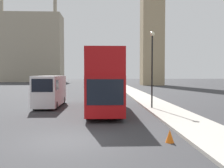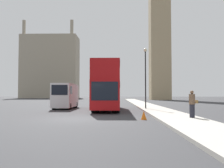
% 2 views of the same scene
% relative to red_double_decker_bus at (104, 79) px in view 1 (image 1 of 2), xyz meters
% --- Properties ---
extents(ground_plane, '(300.00, 300.00, 0.00)m').
position_rel_red_double_decker_bus_xyz_m(ground_plane, '(-1.60, -9.17, -2.51)').
color(ground_plane, '#333335').
extents(sidewalk_strip, '(2.85, 120.00, 0.15)m').
position_rel_red_double_decker_bus_xyz_m(sidewalk_strip, '(4.83, -9.17, -2.44)').
color(sidewalk_strip, '#ADA89E').
rests_on(sidewalk_strip, ground_plane).
extents(building_block_distant, '(22.99, 10.89, 31.70)m').
position_rel_red_double_decker_bus_xyz_m(building_block_distant, '(-27.15, 78.93, 10.53)').
color(building_block_distant, '#9E937F').
rests_on(building_block_distant, ground_plane).
extents(red_double_decker_bus, '(2.44, 11.22, 4.49)m').
position_rel_red_double_decker_bus_xyz_m(red_double_decker_bus, '(0.00, 0.00, 0.00)').
color(red_double_decker_bus, '#A80F11').
rests_on(red_double_decker_bus, ground_plane).
extents(white_van, '(1.93, 6.03, 2.72)m').
position_rel_red_double_decker_bus_xyz_m(white_van, '(-4.74, 2.34, -1.06)').
color(white_van, white).
rests_on(white_van, ground_plane).
extents(street_lamp, '(0.36, 0.36, 6.15)m').
position_rel_red_double_decker_bus_xyz_m(street_lamp, '(3.89, 0.27, 1.64)').
color(street_lamp, black).
rests_on(street_lamp, sidewalk_strip).
extents(traffic_cone, '(0.36, 0.36, 0.55)m').
position_rel_red_double_decker_bus_xyz_m(traffic_cone, '(2.65, -9.53, -2.24)').
color(traffic_cone, orange).
rests_on(traffic_cone, ground_plane).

